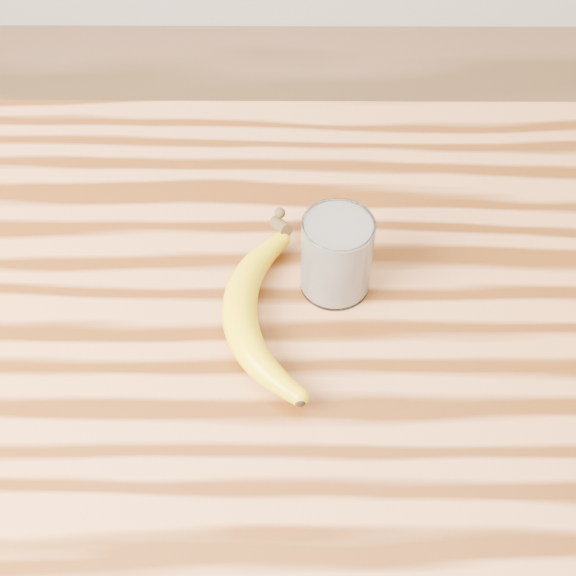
# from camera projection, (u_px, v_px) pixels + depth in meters

# --- Properties ---
(table) EXTENTS (1.20, 0.80, 0.90)m
(table) POSITION_uv_depth(u_px,v_px,m) (295.00, 390.00, 0.99)
(table) COLOR #B97440
(table) RESTS_ON ground
(smoothie_glass) EXTENTS (0.08, 0.08, 0.10)m
(smoothie_glass) POSITION_uv_depth(u_px,v_px,m) (337.00, 255.00, 0.89)
(smoothie_glass) COLOR white
(smoothie_glass) RESTS_ON table
(banana) EXTENTS (0.15, 0.33, 0.04)m
(banana) POSITION_uv_depth(u_px,v_px,m) (239.00, 315.00, 0.87)
(banana) COLOR #E1B80A
(banana) RESTS_ON table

